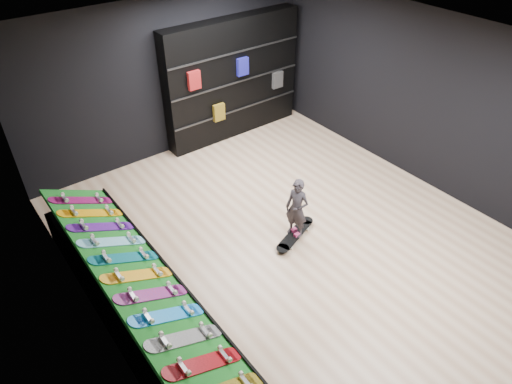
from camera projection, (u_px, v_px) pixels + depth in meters
floor at (289, 237)px, 7.26m from camera, size 6.00×7.00×0.01m
ceiling at (299, 51)px, 5.46m from camera, size 6.00×7.00×0.01m
wall_back at (171, 78)px, 8.59m from camera, size 6.00×0.02×3.00m
wall_left at (83, 248)px, 4.90m from camera, size 0.02×7.00×3.00m
wall_right at (425, 100)px, 7.82m from camera, size 0.02×7.00×3.00m
display_rack at (139, 304)px, 5.87m from camera, size 0.90×4.50×0.50m
turf_ramp at (137, 277)px, 5.62m from camera, size 0.92×4.50×0.46m
back_shelving at (233, 79)px, 9.27m from camera, size 3.04×0.35×2.43m
floor_skateboard at (295, 236)px, 7.22m from camera, size 1.00×0.54×0.09m
child at (296, 219)px, 7.01m from camera, size 0.23×0.27×0.60m
display_board_1 at (204, 364)px, 4.64m from camera, size 0.93×0.22×0.50m
display_board_2 at (185, 338)px, 4.88m from camera, size 0.93×0.22×0.50m
display_board_3 at (168, 315)px, 5.12m from camera, size 0.93×0.22×0.50m
display_board_4 at (152, 294)px, 5.36m from camera, size 0.93×0.22×0.50m
display_board_5 at (138, 275)px, 5.61m from camera, size 0.93×0.22×0.50m
display_board_6 at (125, 258)px, 5.85m from camera, size 0.93×0.22×0.50m
display_board_7 at (113, 242)px, 6.09m from camera, size 0.93×0.22×0.50m
display_board_8 at (101, 227)px, 6.33m from camera, size 0.93×0.22×0.50m
display_board_9 at (91, 213)px, 6.57m from camera, size 0.93×0.22×0.50m
display_board_10 at (82, 200)px, 6.82m from camera, size 0.93×0.22×0.50m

